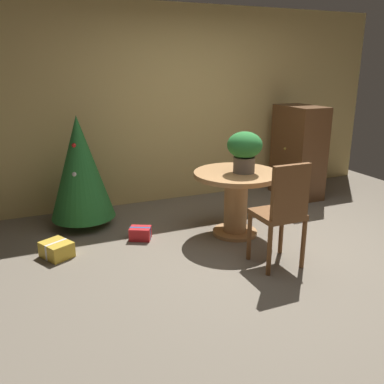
# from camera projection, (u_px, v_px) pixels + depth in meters

# --- Properties ---
(ground_plane) EXTENTS (6.60, 6.60, 0.00)m
(ground_plane) POSITION_uv_depth(u_px,v_px,m) (271.00, 256.00, 4.14)
(ground_plane) COLOR #756B5B
(back_wall_panel) EXTENTS (6.00, 0.10, 2.60)m
(back_wall_panel) POSITION_uv_depth(u_px,v_px,m) (187.00, 105.00, 5.68)
(back_wall_panel) COLOR tan
(back_wall_panel) RESTS_ON ground_plane
(round_dining_table) EXTENTS (0.94, 0.94, 0.72)m
(round_dining_table) POSITION_uv_depth(u_px,v_px,m) (236.00, 194.00, 4.55)
(round_dining_table) COLOR #B27F4C
(round_dining_table) RESTS_ON ground_plane
(flower_vase) EXTENTS (0.38, 0.38, 0.44)m
(flower_vase) POSITION_uv_depth(u_px,v_px,m) (244.00, 148.00, 4.39)
(flower_vase) COLOR #665B51
(flower_vase) RESTS_ON round_dining_table
(wooden_chair_near) EXTENTS (0.42, 0.39, 1.02)m
(wooden_chair_near) POSITION_uv_depth(u_px,v_px,m) (283.00, 210.00, 3.76)
(wooden_chair_near) COLOR brown
(wooden_chair_near) RESTS_ON ground_plane
(holiday_tree) EXTENTS (0.74, 0.74, 1.31)m
(holiday_tree) POSITION_uv_depth(u_px,v_px,m) (80.00, 168.00, 4.72)
(holiday_tree) COLOR brown
(holiday_tree) RESTS_ON ground_plane
(gift_box_gold) EXTENTS (0.34, 0.37, 0.16)m
(gift_box_gold) POSITION_uv_depth(u_px,v_px,m) (57.00, 249.00, 4.10)
(gift_box_gold) COLOR gold
(gift_box_gold) RESTS_ON ground_plane
(gift_box_red) EXTENTS (0.28, 0.25, 0.14)m
(gift_box_red) POSITION_uv_depth(u_px,v_px,m) (140.00, 233.00, 4.51)
(gift_box_red) COLOR red
(gift_box_red) RESTS_ON ground_plane
(wooden_cabinet) EXTENTS (0.47, 0.76, 1.29)m
(wooden_cabinet) POSITION_uv_depth(u_px,v_px,m) (298.00, 152.00, 5.88)
(wooden_cabinet) COLOR brown
(wooden_cabinet) RESTS_ON ground_plane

